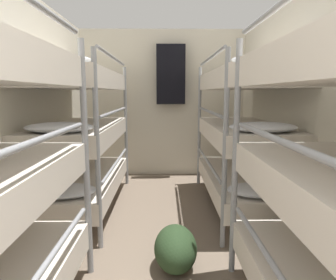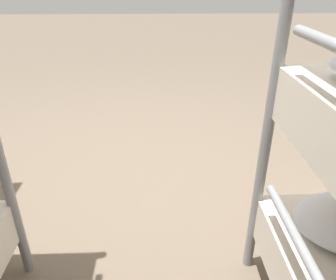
# 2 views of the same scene
# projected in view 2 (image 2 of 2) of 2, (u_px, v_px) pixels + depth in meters

# --- Properties ---
(ground_plane) EXTENTS (20.00, 20.00, 0.00)m
(ground_plane) POSITION_uv_depth(u_px,v_px,m) (144.00, 195.00, 2.11)
(ground_plane) COLOR #6B5B4C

